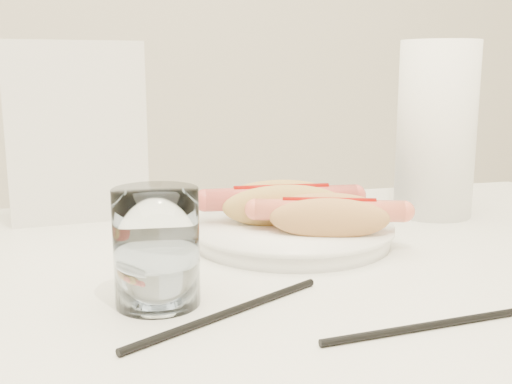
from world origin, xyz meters
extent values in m
cube|color=white|center=(0.00, 0.00, 0.73)|extent=(1.20, 0.80, 0.04)
cylinder|color=white|center=(0.07, 0.11, 0.76)|extent=(0.32, 0.32, 0.02)
ellipsoid|color=tan|center=(0.07, 0.11, 0.80)|extent=(0.16, 0.05, 0.05)
ellipsoid|color=tan|center=(0.07, 0.15, 0.80)|extent=(0.16, 0.05, 0.05)
ellipsoid|color=tan|center=(0.07, 0.13, 0.78)|extent=(0.14, 0.07, 0.03)
cylinder|color=#CF5249|center=(0.07, 0.13, 0.80)|extent=(0.19, 0.05, 0.03)
cylinder|color=#990A05|center=(0.07, 0.13, 0.81)|extent=(0.12, 0.02, 0.01)
ellipsoid|color=tan|center=(0.10, 0.05, 0.79)|extent=(0.14, 0.08, 0.05)
ellipsoid|color=tan|center=(0.11, 0.08, 0.79)|extent=(0.14, 0.08, 0.05)
ellipsoid|color=tan|center=(0.11, 0.06, 0.78)|extent=(0.13, 0.09, 0.03)
cylinder|color=#F07054|center=(0.11, 0.06, 0.80)|extent=(0.17, 0.08, 0.03)
cylinder|color=#990A05|center=(0.11, 0.06, 0.81)|extent=(0.11, 0.04, 0.01)
cylinder|color=silver|center=(-0.11, -0.05, 0.80)|extent=(0.08, 0.08, 0.11)
cylinder|color=black|center=(-0.05, -0.10, 0.75)|extent=(0.20, 0.12, 0.01)
cylinder|color=black|center=(0.11, -0.17, 0.75)|extent=(0.21, 0.03, 0.01)
cube|color=silver|center=(-0.18, 0.33, 0.87)|extent=(0.19, 0.12, 0.25)
cube|color=#131C3D|center=(0.15, 0.21, 0.75)|extent=(0.18, 0.18, 0.01)
cylinder|color=white|center=(0.32, 0.20, 0.87)|extent=(0.15, 0.15, 0.25)
camera|label=1|loc=(-0.16, -0.60, 0.96)|focal=43.75mm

